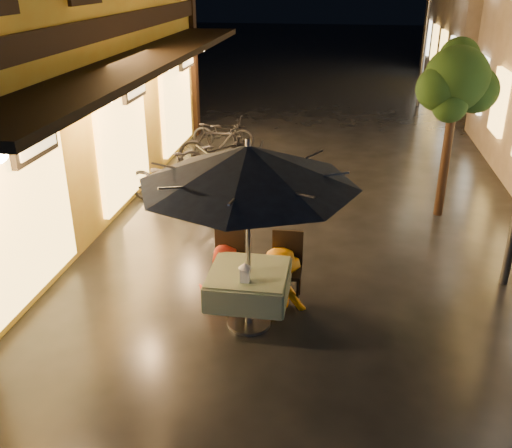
% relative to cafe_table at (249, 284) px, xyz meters
% --- Properties ---
extents(ground, '(90.00, 90.00, 0.00)m').
position_rel_cafe_table_xyz_m(ground, '(0.51, -0.40, -0.59)').
color(ground, black).
rests_on(ground, ground).
extents(street_tree, '(1.43, 1.20, 3.15)m').
position_rel_cafe_table_xyz_m(street_tree, '(2.92, 4.12, 1.83)').
color(street_tree, black).
rests_on(street_tree, ground).
extents(streetlamp_far, '(0.36, 0.36, 4.23)m').
position_rel_cafe_table_xyz_m(streetlamp_far, '(3.51, 13.60, 2.33)').
color(streetlamp_far, '#59595E').
rests_on(streetlamp_far, ground).
extents(cafe_table, '(0.99, 0.99, 0.78)m').
position_rel_cafe_table_xyz_m(cafe_table, '(0.00, 0.00, 0.00)').
color(cafe_table, '#59595E').
rests_on(cafe_table, ground).
extents(patio_umbrella, '(2.62, 2.62, 2.46)m').
position_rel_cafe_table_xyz_m(patio_umbrella, '(0.00, -0.00, 1.56)').
color(patio_umbrella, '#59595E').
rests_on(patio_umbrella, ground).
extents(cafe_chair_left, '(0.42, 0.42, 0.97)m').
position_rel_cafe_table_xyz_m(cafe_chair_left, '(-0.40, 0.74, -0.05)').
color(cafe_chair_left, black).
rests_on(cafe_chair_left, ground).
extents(cafe_chair_right, '(0.42, 0.42, 0.97)m').
position_rel_cafe_table_xyz_m(cafe_chair_right, '(0.40, 0.74, -0.05)').
color(cafe_chair_right, black).
rests_on(cafe_chair_right, ground).
extents(table_lantern, '(0.16, 0.16, 0.25)m').
position_rel_cafe_table_xyz_m(table_lantern, '(-0.00, -0.26, 0.33)').
color(table_lantern, white).
rests_on(table_lantern, cafe_table).
extents(person_orange, '(0.88, 0.75, 1.58)m').
position_rel_cafe_table_xyz_m(person_orange, '(-0.46, 0.58, 0.20)').
color(person_orange, red).
rests_on(person_orange, ground).
extents(person_yellow, '(1.11, 0.78, 1.57)m').
position_rel_cafe_table_xyz_m(person_yellow, '(0.32, 0.59, 0.20)').
color(person_yellow, '#D27801').
rests_on(person_yellow, ground).
extents(bicycle_0, '(1.94, 1.10, 0.97)m').
position_rel_cafe_table_xyz_m(bicycle_0, '(-2.16, 3.79, -0.10)').
color(bicycle_0, black).
rests_on(bicycle_0, ground).
extents(bicycle_1, '(1.72, 0.58, 1.02)m').
position_rel_cafe_table_xyz_m(bicycle_1, '(-1.73, 3.96, -0.08)').
color(bicycle_1, black).
rests_on(bicycle_1, ground).
extents(bicycle_2, '(1.87, 1.23, 0.93)m').
position_rel_cafe_table_xyz_m(bicycle_2, '(-1.65, 5.68, -0.12)').
color(bicycle_2, black).
rests_on(bicycle_2, ground).
extents(bicycle_3, '(1.80, 0.51, 1.08)m').
position_rel_cafe_table_xyz_m(bicycle_3, '(-1.71, 5.96, -0.05)').
color(bicycle_3, black).
rests_on(bicycle_3, ground).
extents(bicycle_4, '(1.63, 0.68, 0.83)m').
position_rel_cafe_table_xyz_m(bicycle_4, '(-1.92, 7.68, -0.17)').
color(bicycle_4, black).
rests_on(bicycle_4, ground).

